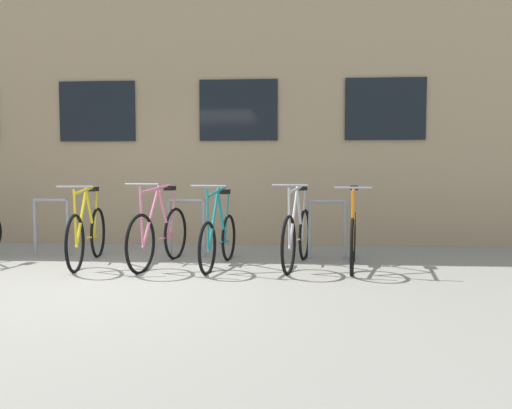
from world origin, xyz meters
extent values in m
plane|color=gray|center=(0.00, 0.00, 0.00)|extent=(42.00, 42.00, 0.00)
cube|color=tan|center=(0.00, 6.20, 2.94)|extent=(28.00, 6.00, 5.88)
cube|color=black|center=(-1.20, 3.18, 2.25)|extent=(1.30, 0.04, 1.00)
cube|color=black|center=(1.20, 3.18, 2.25)|extent=(1.30, 0.04, 1.00)
cube|color=black|center=(3.60, 3.18, 2.25)|extent=(1.30, 0.04, 1.00)
cylinder|color=gray|center=(-1.66, 1.90, 0.41)|extent=(0.05, 0.05, 0.82)
cylinder|color=gray|center=(-1.17, 1.90, 0.41)|extent=(0.05, 0.05, 0.82)
cylinder|color=gray|center=(-1.42, 1.90, 0.82)|extent=(0.49, 0.05, 0.05)
cylinder|color=gray|center=(0.34, 1.90, 0.41)|extent=(0.05, 0.05, 0.82)
cylinder|color=gray|center=(0.83, 1.90, 0.41)|extent=(0.05, 0.05, 0.82)
cylinder|color=gray|center=(0.58, 1.90, 0.82)|extent=(0.49, 0.05, 0.05)
cylinder|color=gray|center=(2.34, 1.90, 0.41)|extent=(0.05, 0.05, 0.82)
cylinder|color=gray|center=(2.83, 1.90, 0.41)|extent=(0.05, 0.05, 0.82)
cylinder|color=gray|center=(2.58, 1.90, 0.82)|extent=(0.49, 0.05, 0.05)
torus|color=black|center=(2.26, 1.87, 0.34)|extent=(0.20, 0.72, 0.73)
torus|color=black|center=(2.04, 0.86, 0.34)|extent=(0.20, 0.72, 0.73)
cylinder|color=#B7B7BC|center=(2.10, 1.13, 0.66)|extent=(0.14, 0.49, 0.76)
cylinder|color=#B7B7BC|center=(2.19, 1.53, 0.63)|extent=(0.11, 0.37, 0.70)
cylinder|color=#B7B7BC|center=(2.14, 1.30, 1.00)|extent=(0.21, 0.80, 0.09)
cylinder|color=#B7B7BC|center=(2.21, 1.61, 0.32)|extent=(0.14, 0.51, 0.08)
cylinder|color=#B7B7BC|center=(2.24, 1.78, 0.66)|extent=(0.07, 0.20, 0.64)
cylinder|color=#B7B7BC|center=(2.04, 0.88, 0.69)|extent=(0.04, 0.08, 0.69)
cube|color=black|center=(2.22, 1.69, 1.00)|extent=(0.14, 0.22, 0.06)
cylinder|color=gray|center=(2.05, 0.90, 1.06)|extent=(0.44, 0.12, 0.03)
torus|color=black|center=(0.44, 1.82, 0.35)|extent=(0.17, 0.74, 0.74)
torus|color=black|center=(0.25, 0.78, 0.35)|extent=(0.17, 0.74, 0.74)
cylinder|color=pink|center=(0.30, 1.06, 0.67)|extent=(0.13, 0.50, 0.76)
cylinder|color=pink|center=(0.38, 1.47, 0.63)|extent=(0.10, 0.38, 0.69)
cylinder|color=pink|center=(0.33, 1.23, 1.01)|extent=(0.18, 0.82, 0.11)
cylinder|color=pink|center=(0.39, 1.56, 0.32)|extent=(0.12, 0.52, 0.08)
cylinder|color=pink|center=(0.42, 1.73, 0.66)|extent=(0.06, 0.20, 0.63)
cylinder|color=pink|center=(0.26, 0.81, 0.70)|extent=(0.04, 0.08, 0.69)
cube|color=black|center=(0.41, 1.64, 1.00)|extent=(0.13, 0.21, 0.06)
cylinder|color=gray|center=(0.26, 0.83, 1.07)|extent=(0.44, 0.10, 0.03)
torus|color=black|center=(2.94, 1.82, 0.33)|extent=(0.14, 0.70, 0.70)
torus|color=black|center=(2.79, 0.83, 0.33)|extent=(0.14, 0.70, 0.70)
cylinder|color=orange|center=(2.83, 1.10, 0.64)|extent=(0.11, 0.48, 0.74)
cylinder|color=orange|center=(2.89, 1.48, 0.63)|extent=(0.09, 0.35, 0.72)
cylinder|color=orange|center=(2.86, 1.26, 0.99)|extent=(0.15, 0.77, 0.06)
cylinder|color=orange|center=(2.90, 1.57, 0.30)|extent=(0.10, 0.50, 0.07)
cylinder|color=orange|center=(2.93, 1.73, 0.66)|extent=(0.05, 0.20, 0.66)
cylinder|color=orange|center=(2.80, 0.86, 0.67)|extent=(0.04, 0.08, 0.68)
cube|color=black|center=(2.91, 1.64, 1.01)|extent=(0.13, 0.21, 0.06)
cylinder|color=gray|center=(2.80, 0.88, 1.03)|extent=(0.44, 0.09, 0.03)
torus|color=black|center=(1.20, 1.75, 0.31)|extent=(0.13, 0.65, 0.65)
torus|color=black|center=(1.07, 0.78, 0.31)|extent=(0.13, 0.65, 0.65)
cylinder|color=teal|center=(1.10, 1.05, 0.64)|extent=(0.10, 0.47, 0.78)
cylinder|color=teal|center=(1.16, 1.42, 0.59)|extent=(0.08, 0.34, 0.68)
cylinder|color=teal|center=(1.13, 1.20, 0.97)|extent=(0.14, 0.75, 0.13)
cylinder|color=teal|center=(1.17, 1.51, 0.28)|extent=(0.09, 0.49, 0.07)
cylinder|color=teal|center=(1.19, 1.66, 0.62)|extent=(0.05, 0.20, 0.63)
cylinder|color=teal|center=(1.07, 0.81, 0.66)|extent=(0.04, 0.08, 0.72)
cube|color=black|center=(1.18, 1.57, 0.96)|extent=(0.13, 0.21, 0.06)
cylinder|color=gray|center=(1.07, 0.83, 1.05)|extent=(0.44, 0.09, 0.03)
torus|color=black|center=(-0.72, 1.89, 0.35)|extent=(0.13, 0.73, 0.73)
torus|color=black|center=(-0.57, 0.80, 0.35)|extent=(0.13, 0.73, 0.73)
cylinder|color=yellow|center=(-0.61, 1.10, 0.65)|extent=(0.10, 0.53, 0.74)
cylinder|color=yellow|center=(-0.67, 1.53, 0.62)|extent=(0.09, 0.40, 0.68)
cylinder|color=yellow|center=(-0.64, 1.28, 0.98)|extent=(0.15, 0.86, 0.09)
cylinder|color=yellow|center=(-0.68, 1.61, 0.32)|extent=(0.10, 0.55, 0.08)
cylinder|color=yellow|center=(-0.70, 1.80, 0.65)|extent=(0.05, 0.20, 0.62)
cylinder|color=yellow|center=(-0.58, 0.83, 0.68)|extent=(0.04, 0.08, 0.67)
cube|color=black|center=(-0.69, 1.71, 0.98)|extent=(0.13, 0.21, 0.06)
cylinder|color=gray|center=(-0.58, 0.85, 1.04)|extent=(0.44, 0.08, 0.03)
camera|label=1|loc=(2.04, -5.02, 1.21)|focal=34.56mm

